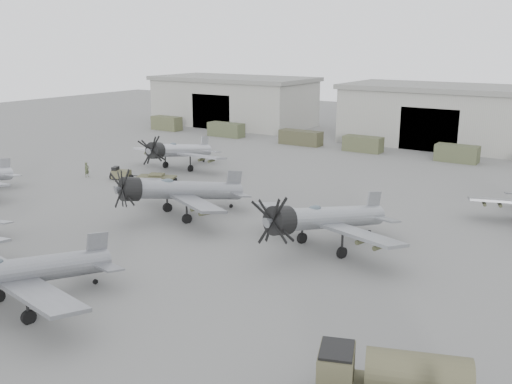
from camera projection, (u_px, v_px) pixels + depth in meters
The scene contains 15 objects.
ground at pixel (153, 290), 35.15m from camera, with size 220.00×220.00×0.00m, color #545452.
hangar_left at pixel (234, 101), 104.26m from camera, with size 29.00×14.80×8.70m.
hangar_center at pixel (443, 115), 84.08m from camera, with size 29.00×14.80×8.70m.
support_truck_0 at pixel (167, 123), 98.48m from camera, with size 5.40×2.20×2.35m, color #45482F.
support_truck_1 at pixel (226, 130), 91.73m from camera, with size 6.07×2.20×2.22m, color #40472E.
support_truck_2 at pixel (301, 138), 84.46m from camera, with size 6.47×2.20×2.11m, color #3A3A26.
support_truck_3 at pixel (363, 144), 79.21m from camera, with size 5.39×2.20×2.13m, color #43462E.
support_truck_4 at pixel (457, 153), 72.42m from camera, with size 5.30×2.20×2.16m, color #41462E.
aircraft_near_1 at pixel (6, 275), 31.63m from camera, with size 12.95×11.65×5.14m.
aircraft_mid_1 at pixel (175, 191), 49.13m from camera, with size 12.97×11.75×5.31m.
aircraft_mid_2 at pixel (321, 219), 41.25m from camera, with size 13.36×12.03×5.34m.
aircraft_far_0 at pixel (177, 151), 67.61m from camera, with size 12.57×11.31×5.04m.
fuel_tanker at pixel (394, 375), 23.71m from camera, with size 6.84×4.49×2.51m.
tug_trailer at pixel (135, 175), 62.98m from camera, with size 7.22×3.97×1.46m.
ground_crew at pixel (87, 170), 64.30m from camera, with size 0.62×0.41×1.71m, color #3F462D.
Camera 1 is at (23.13, -23.59, 14.87)m, focal length 40.00 mm.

